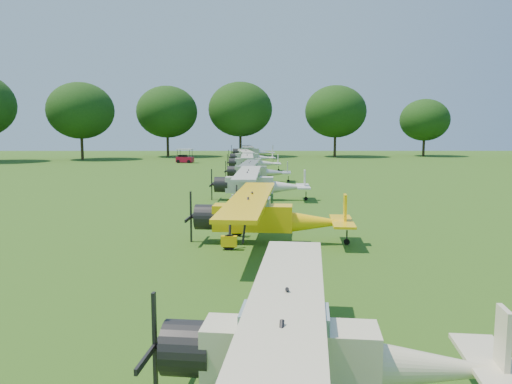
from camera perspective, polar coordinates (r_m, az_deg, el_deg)
ground at (r=30.82m, az=-0.69°, el=-1.74°), size 160.00×160.00×0.00m
tree_belt at (r=30.96m, az=6.09°, el=13.17°), size 137.36×130.27×14.52m
aircraft_1 at (r=8.93m, az=7.04°, el=-16.97°), size 6.30×10.02×1.97m
aircraft_2 at (r=20.94m, az=1.03°, el=-2.48°), size 6.95×11.08×2.18m
aircraft_3 at (r=33.68m, az=0.10°, el=1.15°), size 6.74×10.72×2.11m
aircraft_4 at (r=45.63m, az=-0.03°, el=2.59°), size 6.07×9.67×1.90m
aircraft_5 at (r=57.19m, az=-0.45°, el=3.55°), size 6.20×9.85×1.95m
aircraft_6 at (r=67.88m, az=-0.67°, el=4.16°), size 6.45×10.26×2.01m
aircraft_7 at (r=80.45m, az=-0.50°, el=4.73°), size 7.13×11.36×2.24m
golf_cart at (r=71.78m, az=-8.17°, el=3.84°), size 2.54×1.84×1.97m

